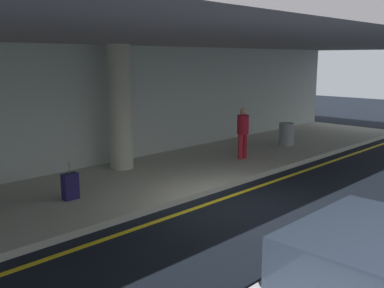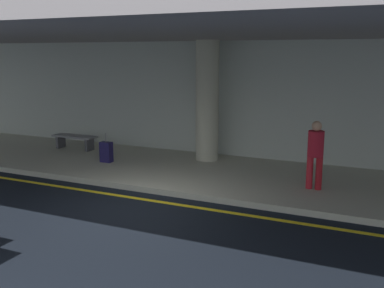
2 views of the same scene
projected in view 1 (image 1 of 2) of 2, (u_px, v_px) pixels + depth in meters
ground_plane at (235, 206)px, 10.38m from camera, size 60.00×60.00×0.00m
sidewalk at (149, 178)px, 12.49m from camera, size 26.00×4.20×0.15m
lane_stripe_yellow at (218, 201)px, 10.75m from camera, size 26.00×0.14×0.01m
support_column_left_mid at (120, 108)px, 13.01m from camera, size 0.71×0.71×3.65m
ceiling_overhang at (159, 36)px, 11.41m from camera, size 28.00×13.20×0.30m
terminal_back_wall at (101, 108)px, 13.69m from camera, size 26.00×0.30×3.80m
person_waiting_for_ride at (243, 130)px, 14.44m from camera, size 0.38×0.38×1.68m
suitcase_upright_primary at (70, 186)px, 10.33m from camera, size 0.36×0.22×0.90m
trash_bin_steel at (286, 134)px, 16.74m from camera, size 0.56×0.56×0.85m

